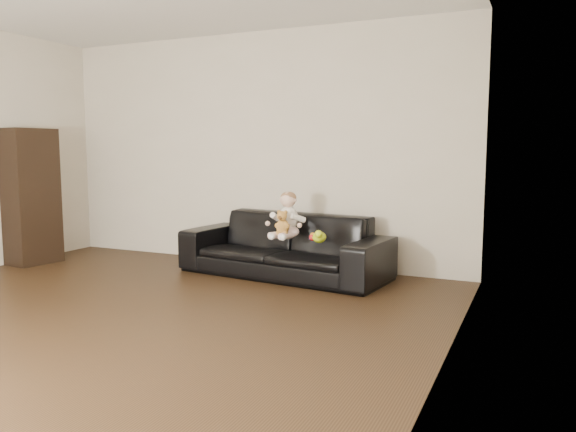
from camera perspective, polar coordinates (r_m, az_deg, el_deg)
The scene contains 11 objects.
floor at distance 4.39m, azimuth -20.59°, elevation -10.85°, with size 5.50×5.50×0.00m, color #301F11.
wall_back at distance 6.43m, azimuth -3.45°, elevation 6.78°, with size 5.00×5.00×0.00m, color beige.
wall_right at distance 2.98m, azimuth 14.90°, elevation 6.62°, with size 5.50×5.50×0.00m, color beige.
sofa at distance 5.80m, azimuth -0.37°, elevation -2.99°, with size 2.16×0.84×0.63m, color black.
cabinet at distance 7.01m, azimuth -24.65°, elevation 1.81°, with size 0.38×0.53×1.53m, color black.
shelf_item at distance 6.98m, azimuth -24.68°, elevation 4.62°, with size 0.18×0.25×0.28m, color silver.
baby at distance 5.61m, azimuth -0.05°, elevation -0.16°, with size 0.35×0.42×0.46m.
teddy_bear at distance 5.48m, azimuth -0.57°, elevation -0.70°, with size 0.16×0.16×0.24m.
toy_green at distance 5.34m, azimuth 3.20°, elevation -2.16°, with size 0.13×0.15×0.11m, color #B3CB17.
toy_rattle at distance 5.46m, azimuth 2.52°, elevation -2.17°, with size 0.07×0.07×0.07m, color red.
toy_blue_disc at distance 5.56m, azimuth 2.67°, elevation -2.29°, with size 0.10×0.10×0.01m, color blue.
Camera 1 is at (2.99, -2.94, 1.30)m, focal length 35.00 mm.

